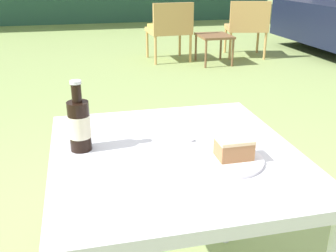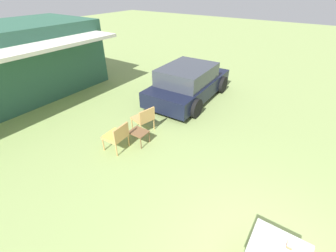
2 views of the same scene
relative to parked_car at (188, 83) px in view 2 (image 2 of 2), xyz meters
name	(u,v)px [view 2 (image 2 of 2)]	position (x,y,z in m)	size (l,w,h in m)	color
parked_car	(188,83)	(0.00, 0.00, 0.00)	(4.13, 2.20, 1.37)	black
wicker_chair_cushioned	(117,135)	(-4.01, -0.04, -0.19)	(0.60, 0.58, 0.82)	tan
wicker_chair_plain	(144,118)	(-2.85, -0.06, -0.19)	(0.67, 0.66, 0.82)	tan
garden_side_table	(139,133)	(-3.45, -0.34, -0.31)	(0.43, 0.52, 0.40)	brown
cake_on_plate	(289,247)	(-4.88, -4.53, 0.07)	(0.24, 0.24, 0.07)	white
fork	(288,252)	(-4.95, -4.53, 0.05)	(0.20, 0.04, 0.01)	silver
loose_bottle_cap	(276,246)	(-4.96, -4.36, 0.05)	(0.03, 0.03, 0.01)	silver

